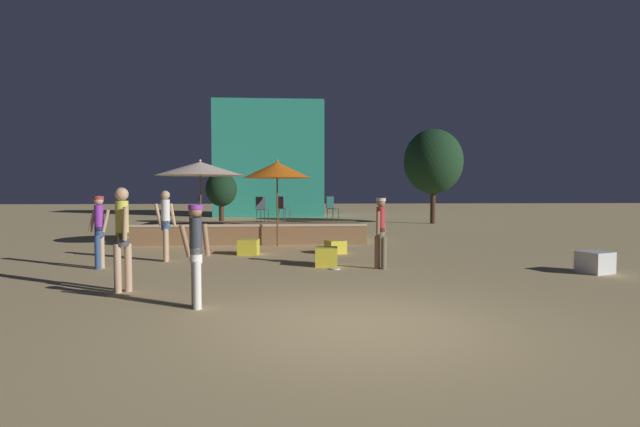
{
  "coord_description": "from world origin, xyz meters",
  "views": [
    {
      "loc": [
        -1.0,
        -6.68,
        1.85
      ],
      "look_at": [
        0.0,
        7.73,
        1.16
      ],
      "focal_mm": 28.0,
      "sensor_mm": 36.0,
      "label": 1
    }
  ],
  "objects_px": {
    "patio_umbrella_1": "(200,169)",
    "bistro_chair_2": "(331,206)",
    "bistro_chair_0": "(261,207)",
    "frisbee_disc": "(335,269)",
    "person_2": "(99,228)",
    "cube_seat_2": "(326,257)",
    "person_3": "(166,222)",
    "person_1": "(196,251)",
    "bistro_chair_3": "(196,206)",
    "patio_umbrella_0": "(277,170)",
    "cube_seat_0": "(248,247)",
    "background_tree_1": "(221,190)",
    "background_tree_0": "(433,162)",
    "person_0": "(122,233)",
    "person_4": "(381,229)",
    "cube_seat_1": "(595,262)",
    "cube_seat_3": "(335,247)",
    "bistro_chair_1": "(283,206)"
  },
  "relations": [
    {
      "from": "person_2",
      "to": "bistro_chair_2",
      "type": "bearing_deg",
      "value": -31.42
    },
    {
      "from": "person_0",
      "to": "patio_umbrella_1",
      "type": "bearing_deg",
      "value": 56.46
    },
    {
      "from": "person_0",
      "to": "person_1",
      "type": "relative_size",
      "value": 1.17
    },
    {
      "from": "bistro_chair_0",
      "to": "background_tree_1",
      "type": "distance_m",
      "value": 9.97
    },
    {
      "from": "person_0",
      "to": "frisbee_disc",
      "type": "distance_m",
      "value": 4.8
    },
    {
      "from": "cube_seat_2",
      "to": "person_3",
      "type": "height_order",
      "value": "person_3"
    },
    {
      "from": "cube_seat_2",
      "to": "bistro_chair_2",
      "type": "relative_size",
      "value": 0.64
    },
    {
      "from": "person_2",
      "to": "frisbee_disc",
      "type": "xyz_separation_m",
      "value": [
        5.5,
        -0.47,
        -0.94
      ]
    },
    {
      "from": "bistro_chair_2",
      "to": "background_tree_1",
      "type": "bearing_deg",
      "value": 82.49
    },
    {
      "from": "bistro_chair_1",
      "to": "bistro_chair_2",
      "type": "height_order",
      "value": "same"
    },
    {
      "from": "bistro_chair_1",
      "to": "person_4",
      "type": "bearing_deg",
      "value": 159.93
    },
    {
      "from": "cube_seat_3",
      "to": "person_1",
      "type": "height_order",
      "value": "person_1"
    },
    {
      "from": "person_0",
      "to": "background_tree_1",
      "type": "distance_m",
      "value": 18.27
    },
    {
      "from": "bistro_chair_0",
      "to": "frisbee_disc",
      "type": "xyz_separation_m",
      "value": [
        2.0,
        -6.34,
        -1.23
      ]
    },
    {
      "from": "patio_umbrella_1",
      "to": "background_tree_1",
      "type": "relative_size",
      "value": 1.03
    },
    {
      "from": "bistro_chair_3",
      "to": "background_tree_0",
      "type": "relative_size",
      "value": 0.17
    },
    {
      "from": "patio_umbrella_0",
      "to": "frisbee_disc",
      "type": "xyz_separation_m",
      "value": [
        1.41,
        -4.82,
        -2.48
      ]
    },
    {
      "from": "background_tree_0",
      "to": "bistro_chair_3",
      "type": "bearing_deg",
      "value": -142.73
    },
    {
      "from": "patio_umbrella_1",
      "to": "background_tree_0",
      "type": "distance_m",
      "value": 14.94
    },
    {
      "from": "cube_seat_2",
      "to": "bistro_chair_3",
      "type": "distance_m",
      "value": 7.61
    },
    {
      "from": "cube_seat_2",
      "to": "person_2",
      "type": "height_order",
      "value": "person_2"
    },
    {
      "from": "bistro_chair_0",
      "to": "bistro_chair_3",
      "type": "relative_size",
      "value": 1.0
    },
    {
      "from": "person_1",
      "to": "bistro_chair_3",
      "type": "bearing_deg",
      "value": -8.56
    },
    {
      "from": "person_2",
      "to": "background_tree_1",
      "type": "height_order",
      "value": "background_tree_1"
    },
    {
      "from": "person_0",
      "to": "bistro_chair_3",
      "type": "bearing_deg",
      "value": 59.34
    },
    {
      "from": "patio_umbrella_0",
      "to": "cube_seat_0",
      "type": "bearing_deg",
      "value": -112.06
    },
    {
      "from": "patio_umbrella_1",
      "to": "frisbee_disc",
      "type": "height_order",
      "value": "patio_umbrella_1"
    },
    {
      "from": "patio_umbrella_0",
      "to": "frisbee_disc",
      "type": "relative_size",
      "value": 11.23
    },
    {
      "from": "cube_seat_3",
      "to": "patio_umbrella_1",
      "type": "bearing_deg",
      "value": 151.82
    },
    {
      "from": "person_4",
      "to": "frisbee_disc",
      "type": "relative_size",
      "value": 6.59
    },
    {
      "from": "cube_seat_0",
      "to": "frisbee_disc",
      "type": "xyz_separation_m",
      "value": [
        2.21,
        -2.85,
        -0.2
      ]
    },
    {
      "from": "cube_seat_1",
      "to": "person_3",
      "type": "relative_size",
      "value": 0.42
    },
    {
      "from": "patio_umbrella_1",
      "to": "bistro_chair_2",
      "type": "bearing_deg",
      "value": 21.89
    },
    {
      "from": "bistro_chair_2",
      "to": "person_1",
      "type": "bearing_deg",
      "value": -143.78
    },
    {
      "from": "patio_umbrella_0",
      "to": "cube_seat_1",
      "type": "xyz_separation_m",
      "value": [
        7.15,
        -5.71,
        -2.26
      ]
    },
    {
      "from": "person_0",
      "to": "background_tree_0",
      "type": "distance_m",
      "value": 20.95
    },
    {
      "from": "cube_seat_2",
      "to": "person_3",
      "type": "relative_size",
      "value": 0.32
    },
    {
      "from": "bistro_chair_0",
      "to": "bistro_chair_1",
      "type": "height_order",
      "value": "same"
    },
    {
      "from": "person_3",
      "to": "bistro_chair_2",
      "type": "bearing_deg",
      "value": -51.25
    },
    {
      "from": "cube_seat_1",
      "to": "cube_seat_3",
      "type": "distance_m",
      "value": 6.62
    },
    {
      "from": "cube_seat_1",
      "to": "person_4",
      "type": "distance_m",
      "value": 4.8
    },
    {
      "from": "cube_seat_0",
      "to": "patio_umbrella_1",
      "type": "bearing_deg",
      "value": 126.91
    },
    {
      "from": "patio_umbrella_1",
      "to": "person_1",
      "type": "relative_size",
      "value": 1.78
    },
    {
      "from": "patio_umbrella_0",
      "to": "background_tree_1",
      "type": "bearing_deg",
      "value": 106.1
    },
    {
      "from": "patio_umbrella_1",
      "to": "person_2",
      "type": "bearing_deg",
      "value": -108.54
    },
    {
      "from": "patio_umbrella_1",
      "to": "person_2",
      "type": "height_order",
      "value": "patio_umbrella_1"
    },
    {
      "from": "background_tree_0",
      "to": "background_tree_1",
      "type": "relative_size",
      "value": 1.83
    },
    {
      "from": "cube_seat_2",
      "to": "person_0",
      "type": "bearing_deg",
      "value": -144.34
    },
    {
      "from": "bistro_chair_1",
      "to": "frisbee_disc",
      "type": "relative_size",
      "value": 3.56
    },
    {
      "from": "person_2",
      "to": "bistro_chair_2",
      "type": "xyz_separation_m",
      "value": [
        6.06,
        6.48,
        0.29
      ]
    }
  ]
}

